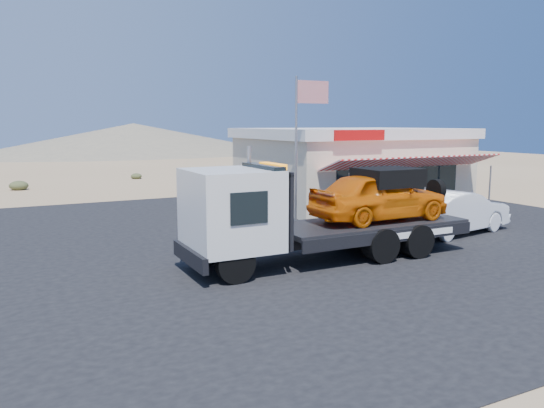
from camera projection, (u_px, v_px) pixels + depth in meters
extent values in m
plane|color=#9D7D59|center=(232.00, 266.00, 15.67)|extent=(120.00, 120.00, 0.00)
cube|color=black|center=(251.00, 239.00, 19.21)|extent=(32.00, 24.00, 0.02)
cylinder|color=black|center=(235.00, 264.00, 13.84)|extent=(1.05, 0.32, 1.05)
cylinder|color=black|center=(208.00, 247.00, 15.69)|extent=(1.05, 0.32, 1.05)
cylinder|color=black|center=(380.00, 245.00, 15.96)|extent=(1.05, 0.58, 1.05)
cylinder|color=black|center=(341.00, 232.00, 17.81)|extent=(1.05, 0.58, 1.05)
cylinder|color=black|center=(415.00, 240.00, 16.57)|extent=(1.05, 0.58, 1.05)
cylinder|color=black|center=(373.00, 229.00, 18.43)|extent=(1.05, 0.58, 1.05)
cube|color=black|center=(337.00, 236.00, 16.49)|extent=(8.63, 1.05, 0.32)
cube|color=silver|center=(231.00, 209.00, 14.72)|extent=(2.32, 2.47, 2.21)
cube|color=black|center=(263.00, 181.00, 15.05)|extent=(0.37, 2.11, 0.95)
cube|color=black|center=(273.00, 208.00, 15.31)|extent=(0.11, 2.32, 2.11)
cube|color=orange|center=(273.00, 166.00, 15.13)|extent=(0.26, 1.26, 0.16)
cube|color=black|center=(368.00, 224.00, 16.96)|extent=(6.32, 2.42, 0.16)
imported|color=#D75C07|center=(379.00, 196.00, 17.02)|extent=(4.63, 1.86, 1.58)
cube|color=black|center=(388.00, 177.00, 17.07)|extent=(1.89, 1.58, 0.58)
imported|color=silver|center=(454.00, 212.00, 20.18)|extent=(5.23, 2.57, 1.65)
cube|color=beige|center=(349.00, 170.00, 28.05)|extent=(10.00, 8.00, 3.40)
cube|color=white|center=(350.00, 133.00, 27.75)|extent=(10.40, 8.40, 0.50)
cube|color=red|center=(360.00, 135.00, 22.88)|extent=(2.60, 0.12, 0.45)
cube|color=black|center=(400.00, 181.00, 24.53)|extent=(7.00, 0.06, 1.60)
cube|color=red|center=(414.00, 162.00, 23.61)|extent=(9.00, 1.73, 0.61)
cylinder|color=#99999E|center=(349.00, 200.00, 21.32)|extent=(0.08, 0.08, 2.20)
cylinder|color=#99999E|center=(425.00, 194.00, 23.11)|extent=(0.08, 0.08, 2.20)
cylinder|color=#99999E|center=(490.00, 189.00, 24.90)|extent=(0.08, 0.08, 2.20)
cylinder|color=#99999E|center=(296.00, 152.00, 21.29)|extent=(0.10, 0.10, 6.00)
cube|color=#B20C14|center=(313.00, 92.00, 21.26)|extent=(1.50, 0.02, 0.90)
ellipsoid|color=#3F4425|center=(19.00, 185.00, 33.59)|extent=(1.15, 1.15, 0.62)
ellipsoid|color=#3F4425|center=(136.00, 176.00, 40.34)|extent=(0.84, 0.84, 0.45)
cone|color=#726B59|center=(134.00, 139.00, 70.96)|extent=(44.00, 44.00, 4.20)
cone|color=#726B59|center=(338.00, 141.00, 80.95)|extent=(32.00, 32.00, 3.00)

